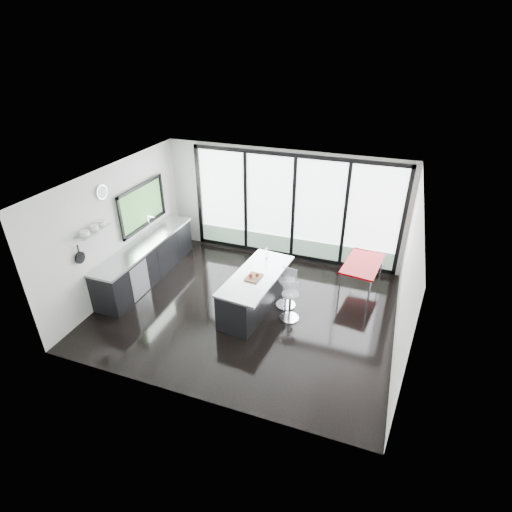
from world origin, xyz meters
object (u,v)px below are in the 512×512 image
at_px(bar_stool_far, 286,293).
at_px(red_table, 361,276).
at_px(bar_stool_near, 290,306).
at_px(island, 254,291).

bearing_deg(bar_stool_far, red_table, 48.64).
relative_size(bar_stool_near, red_table, 0.49).
relative_size(island, red_table, 1.66).
xyz_separation_m(bar_stool_far, red_table, (1.41, 1.19, 0.01)).
bearing_deg(island, red_table, 36.16).
height_order(island, red_table, island).
xyz_separation_m(island, red_table, (2.04, 1.49, -0.08)).
distance_m(bar_stool_far, red_table, 1.85).
distance_m(bar_stool_near, bar_stool_far, 0.45).
distance_m(island, bar_stool_far, 0.70).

